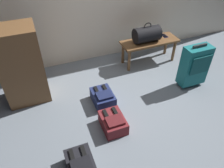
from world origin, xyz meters
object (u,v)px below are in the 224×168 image
at_px(backpack_maroon, 113,122).
at_px(side_cabinet, 22,66).
at_px(bench, 150,44).
at_px(backpack_navy, 103,97).
at_px(duffel_bag_black, 147,34).
at_px(suitcase_upright_teal, 195,65).
at_px(backpack_dark, 81,165).
at_px(cell_phone, 165,36).

height_order(backpack_maroon, side_cabinet, side_cabinet).
height_order(bench, backpack_navy, bench).
relative_size(duffel_bag_black, backpack_navy, 1.16).
relative_size(bench, duffel_bag_black, 2.27).
relative_size(suitcase_upright_teal, side_cabinet, 0.65).
relative_size(bench, backpack_dark, 2.63).
bearing_deg(suitcase_upright_teal, backpack_navy, 175.37).
bearing_deg(duffel_bag_black, bench, -0.00).
distance_m(backpack_maroon, backpack_navy, 0.48).
bearing_deg(side_cabinet, backpack_dark, -74.48).
bearing_deg(bench, cell_phone, 10.03).
distance_m(backpack_dark, backpack_navy, 1.07).
distance_m(bench, backpack_navy, 1.35).
bearing_deg(backpack_dark, backpack_maroon, 38.18).
relative_size(duffel_bag_black, backpack_maroon, 1.16).
distance_m(duffel_bag_black, cell_phone, 0.42).
bearing_deg(backpack_navy, cell_phone, 28.19).
relative_size(duffel_bag_black, backpack_dark, 1.16).
xyz_separation_m(suitcase_upright_teal, side_cabinet, (-2.39, 0.63, 0.18)).
bearing_deg(backpack_dark, side_cabinet, 105.52).
bearing_deg(backpack_maroon, suitcase_upright_teal, 14.20).
height_order(bench, duffel_bag_black, duffel_bag_black).
bearing_deg(bench, suitcase_upright_teal, -69.96).
height_order(backpack_navy, side_cabinet, side_cabinet).
bearing_deg(duffel_bag_black, backpack_navy, -145.52).
height_order(bench, backpack_dark, bench).
relative_size(bench, suitcase_upright_teal, 1.40).
distance_m(suitcase_upright_teal, side_cabinet, 2.47).
bearing_deg(duffel_bag_black, suitcase_upright_teal, -65.46).
height_order(duffel_bag_black, suitcase_upright_teal, duffel_bag_black).
bearing_deg(duffel_bag_black, side_cabinet, -174.21).
bearing_deg(backpack_maroon, duffel_bag_black, 48.06).
xyz_separation_m(backpack_maroon, backpack_navy, (0.04, 0.48, 0.00)).
distance_m(suitcase_upright_teal, backpack_navy, 1.45).
xyz_separation_m(cell_phone, backpack_maroon, (-1.48, -1.26, -0.33)).
bearing_deg(backpack_navy, duffel_bag_black, 34.48).
bearing_deg(bench, side_cabinet, -174.42).
bearing_deg(duffel_bag_black, backpack_dark, -134.87).
bearing_deg(backpack_dark, cell_phone, 39.81).
distance_m(bench, backpack_dark, 2.36).
bearing_deg(cell_phone, duffel_bag_black, -171.85).
bearing_deg(backpack_navy, bench, 32.62).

